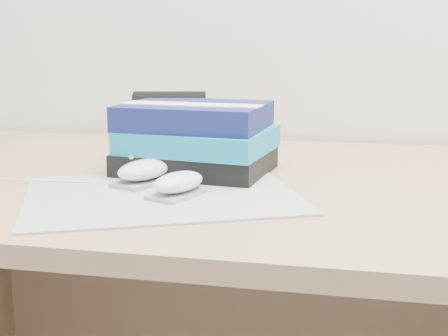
% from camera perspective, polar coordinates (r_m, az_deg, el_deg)
% --- Properties ---
extents(desk, '(1.60, 0.80, 0.73)m').
position_cam_1_polar(desk, '(1.19, 6.13, -11.48)').
color(desk, '#A2795A').
rests_on(desk, ground).
extents(mousepad, '(0.49, 0.45, 0.00)m').
position_cam_1_polar(mousepad, '(0.95, -5.69, -2.44)').
color(mousepad, gray).
rests_on(mousepad, desk).
extents(mouse_rear, '(0.10, 0.12, 0.04)m').
position_cam_1_polar(mouse_rear, '(1.01, -7.28, -0.34)').
color(mouse_rear, '#9D9D9F').
rests_on(mouse_rear, mousepad).
extents(mouse_front, '(0.09, 0.11, 0.04)m').
position_cam_1_polar(mouse_front, '(0.93, -4.18, -1.47)').
color(mouse_front, '#9E9EA1').
rests_on(mouse_front, mousepad).
extents(usb_cable, '(0.20, 0.01, 0.00)m').
position_cam_1_polar(usb_cable, '(1.07, -17.13, -1.07)').
color(usb_cable, white).
rests_on(usb_cable, mousepad).
extents(book_stack, '(0.27, 0.23, 0.12)m').
position_cam_1_polar(book_stack, '(1.09, -2.53, 2.67)').
color(book_stack, black).
rests_on(book_stack, desk).
extents(pouch, '(0.15, 0.12, 0.13)m').
position_cam_1_polar(pouch, '(1.22, -4.95, 3.83)').
color(pouch, black).
rests_on(pouch, desk).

